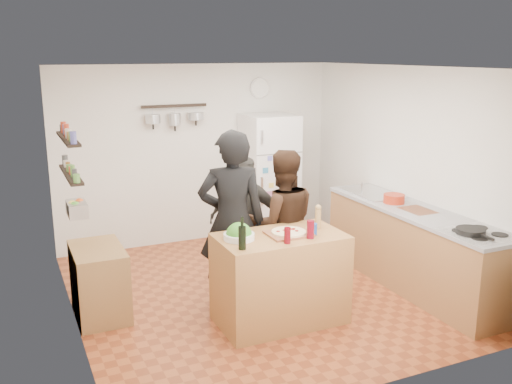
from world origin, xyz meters
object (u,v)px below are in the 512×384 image
salad_bowl (239,236)px  counter_run (413,249)px  wine_bottle (242,238)px  pepper_mill (318,219)px  person_back (247,221)px  person_center (282,224)px  side_table (99,282)px  red_bowl (394,199)px  person_left (232,221)px  prep_island (280,279)px  skillet (471,231)px  salt_canister (313,229)px  wall_clock (260,88)px  fridge (269,177)px

salad_bowl → counter_run: salad_bowl is taller
wine_bottle → pepper_mill: 0.99m
person_back → wine_bottle: bearing=98.5°
person_center → salad_bowl: bearing=49.0°
salad_bowl → side_table: salad_bowl is taller
pepper_mill → red_bowl: size_ratio=0.80×
person_left → salad_bowl: bearing=94.0°
person_center → person_back: bearing=-55.2°
prep_island → person_back: size_ratio=0.83×
pepper_mill → skillet: (1.26, -0.80, -0.06)m
salt_canister → person_back: (-0.20, 1.19, -0.21)m
counter_run → side_table: (-3.44, 0.70, -0.09)m
salad_bowl → salt_canister: bearing=-13.3°
person_center → counter_run: bearing=179.7°
person_center → counter_run: person_center is taller
salad_bowl → wall_clock: wall_clock is taller
wall_clock → side_table: wall_clock is taller
salt_canister → skillet: 1.54m
salad_bowl → wine_bottle: (-0.08, -0.27, 0.08)m
pepper_mill → fridge: 2.50m
person_center → fridge: fridge is taller
wine_bottle → skillet: bearing=-13.6°
wall_clock → salt_canister: bearing=-104.5°
person_center → fridge: (0.76, 1.92, 0.07)m
person_left → person_center: 0.63m
wine_bottle → counter_run: size_ratio=0.08×
salt_canister → fridge: (0.76, 2.59, -0.07)m
person_back → side_table: person_back is taller
person_left → wall_clock: (1.38, 2.32, 1.19)m
prep_island → salad_bowl: bearing=173.2°
person_back → red_bowl: (1.66, -0.55, 0.22)m
wine_bottle → pepper_mill: wine_bottle is taller
person_center → wall_clock: wall_clock is taller
salt_canister → counter_run: 1.62m
wall_clock → red_bowl: bearing=-73.0°
counter_run → red_bowl: red_bowl is taller
salt_canister → red_bowl: salt_canister is taller
fridge → person_left: bearing=-124.6°
red_bowl → side_table: size_ratio=0.31×
counter_run → pepper_mill: bearing=-174.7°
salt_canister → person_left: 0.86m
salt_canister → person_left: (-0.62, 0.60, -0.01)m
salt_canister → person_left: bearing=135.8°
person_left → person_center: (0.62, 0.07, -0.13)m
person_left → side_table: bearing=0.4°
person_back → wall_clock: bearing=-85.3°
salt_canister → fridge: fridge is taller
skillet → red_bowl: 1.27m
pepper_mill → skillet: bearing=-32.6°
red_bowl → fridge: bearing=109.7°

